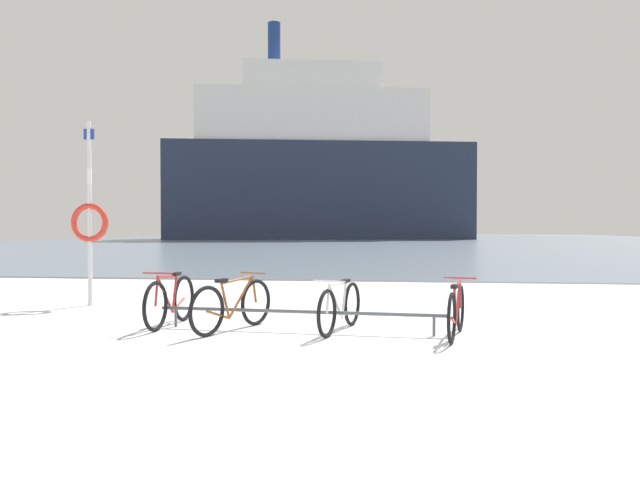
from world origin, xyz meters
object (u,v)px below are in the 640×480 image
bicycle_3 (456,311)px  bicycle_0 (170,301)px  bicycle_2 (340,307)px  bicycle_1 (233,305)px  rescue_post (90,218)px  ferry_ship (317,167)px

bicycle_3 → bicycle_0: bearing=174.6°
bicycle_2 → bicycle_3: (1.59, -0.24, 0.01)m
bicycle_1 → bicycle_2: bearing=4.7°
bicycle_2 → rescue_post: size_ratio=0.48×
rescue_post → ferry_ship: 62.08m
bicycle_0 → ferry_ship: bearing=95.0°
bicycle_0 → rescue_post: size_ratio=0.48×
ferry_ship → rescue_post: bearing=-87.0°
bicycle_0 → bicycle_1: size_ratio=1.02×
bicycle_1 → ferry_ship: bearing=95.9°
bicycle_0 → bicycle_1: bicycle_0 is taller
bicycle_0 → rescue_post: rescue_post is taller
bicycle_3 → ferry_ship: 65.32m
bicycle_1 → rescue_post: 4.33m
bicycle_2 → ferry_ship: 64.87m
bicycle_2 → ferry_ship: ferry_ship is taller
rescue_post → bicycle_1: bearing=-34.3°
ferry_ship → bicycle_1: bearing=-84.1°
bicycle_1 → bicycle_3: 3.12m
bicycle_1 → bicycle_3: bicycle_1 is taller
bicycle_0 → rescue_post: 3.39m
bicycle_2 → ferry_ship: bearing=97.3°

